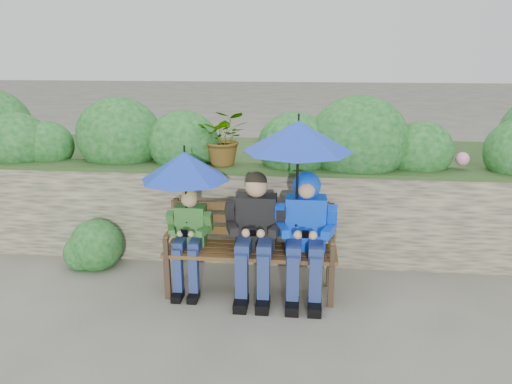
# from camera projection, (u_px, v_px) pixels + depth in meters

# --- Properties ---
(ground) EXTENTS (60.00, 60.00, 0.00)m
(ground) POSITION_uv_depth(u_px,v_px,m) (255.00, 288.00, 4.85)
(ground) COLOR #5C5E50
(ground) RESTS_ON ground
(garden_backdrop) EXTENTS (8.00, 2.88, 1.85)m
(garden_backdrop) POSITION_uv_depth(u_px,v_px,m) (265.00, 181.00, 6.17)
(garden_backdrop) COLOR #4F4B41
(garden_backdrop) RESTS_ON ground
(park_bench) EXTENTS (1.61, 0.47, 0.85)m
(park_bench) POSITION_uv_depth(u_px,v_px,m) (251.00, 242.00, 4.72)
(park_bench) COLOR #392B1D
(park_bench) RESTS_ON ground
(boy_left) EXTENTS (0.42, 0.49, 0.99)m
(boy_left) POSITION_uv_depth(u_px,v_px,m) (189.00, 234.00, 4.69)
(boy_left) COLOR #316820
(boy_left) RESTS_ON ground
(boy_middle) EXTENTS (0.56, 0.64, 1.17)m
(boy_middle) POSITION_uv_depth(u_px,v_px,m) (255.00, 230.00, 4.59)
(boy_middle) COLOR black
(boy_middle) RESTS_ON ground
(boy_right) EXTENTS (0.56, 0.68, 1.17)m
(boy_right) POSITION_uv_depth(u_px,v_px,m) (306.00, 226.00, 4.55)
(boy_right) COLOR blue
(boy_right) RESTS_ON ground
(umbrella_left) EXTENTS (0.83, 0.83, 0.75)m
(umbrella_left) POSITION_uv_depth(u_px,v_px,m) (185.00, 166.00, 4.54)
(umbrella_left) COLOR #1539C7
(umbrella_left) RESTS_ON ground
(umbrella_right) EXTENTS (0.97, 0.97, 1.03)m
(umbrella_right) POSITION_uv_depth(u_px,v_px,m) (298.00, 136.00, 4.33)
(umbrella_right) COLOR #1539C7
(umbrella_right) RESTS_ON ground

